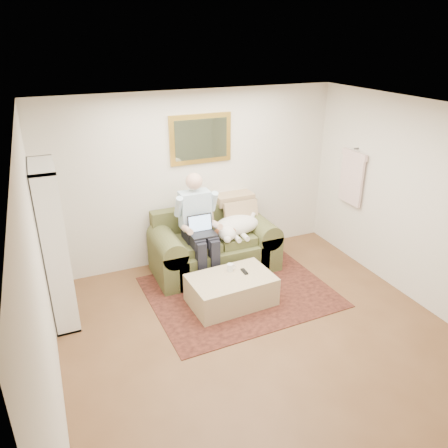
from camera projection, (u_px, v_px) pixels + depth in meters
room_shell at (262, 234)px, 4.75m from camera, size 4.51×5.00×2.61m
rug at (240, 292)px, 6.08m from camera, size 2.50×2.03×0.01m
sofa at (214, 250)px, 6.57m from camera, size 1.83×0.93×1.10m
seated_man at (200, 230)px, 6.14m from camera, size 0.60×0.86×1.54m
laptop at (202, 229)px, 6.07m from camera, size 0.36×0.28×0.26m
sleeping_dog at (237, 225)px, 6.45m from camera, size 0.76×0.47×0.28m
ottoman at (231, 290)px, 5.76m from camera, size 1.12×0.75×0.39m
coffee_mug at (230, 267)px, 5.82m from camera, size 0.08×0.08×0.10m
tv_remote at (244, 271)px, 5.80m from camera, size 0.05×0.15×0.02m
bookshelf at (54, 246)px, 5.16m from camera, size 0.28×0.80×2.00m
wall_mirror at (201, 139)px, 6.32m from camera, size 0.94×0.04×0.72m
hanging_shirt at (352, 175)px, 6.57m from camera, size 0.06×0.52×0.90m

